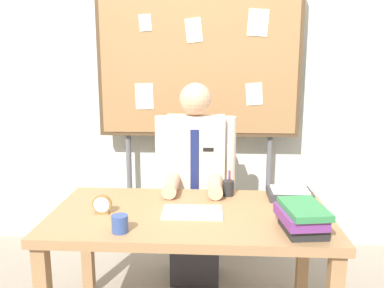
{
  "coord_description": "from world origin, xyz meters",
  "views": [
    {
      "loc": [
        0.13,
        -2.14,
        1.56
      ],
      "look_at": [
        0.0,
        0.18,
        1.08
      ],
      "focal_mm": 38.21,
      "sensor_mm": 36.0,
      "label": 1
    }
  ],
  "objects": [
    {
      "name": "bulletin_board",
      "position": [
        0.0,
        1.04,
        1.53
      ],
      "size": [
        1.57,
        0.09,
        2.14
      ],
      "color": "#4C3823",
      "rests_on": "ground_plane"
    },
    {
      "name": "desk_clock",
      "position": [
        -0.48,
        -0.05,
        0.78
      ],
      "size": [
        0.11,
        0.04,
        0.11
      ],
      "color": "olive",
      "rests_on": "desk"
    },
    {
      "name": "paper_tray",
      "position": [
        0.59,
        0.27,
        0.76
      ],
      "size": [
        0.26,
        0.2,
        0.06
      ],
      "color": "#333338",
      "rests_on": "desk"
    },
    {
      "name": "pen_holder",
      "position": [
        0.22,
        0.3,
        0.78
      ],
      "size": [
        0.07,
        0.07,
        0.16
      ],
      "color": "#262626",
      "rests_on": "desk"
    },
    {
      "name": "person",
      "position": [
        0.0,
        0.58,
        0.66
      ],
      "size": [
        0.55,
        0.56,
        1.41
      ],
      "color": "#2D2D33",
      "rests_on": "ground_plane"
    },
    {
      "name": "desk",
      "position": [
        0.0,
        0.0,
        0.64
      ],
      "size": [
        1.55,
        0.82,
        0.73
      ],
      "color": "#9E754C",
      "rests_on": "ground_plane"
    },
    {
      "name": "book_stack",
      "position": [
        0.56,
        -0.23,
        0.81
      ],
      "size": [
        0.24,
        0.33,
        0.14
      ],
      "color": "#262626",
      "rests_on": "desk"
    },
    {
      "name": "coffee_mug",
      "position": [
        -0.33,
        -0.29,
        0.78
      ],
      "size": [
        0.08,
        0.08,
        0.09
      ],
      "primitive_type": "cylinder",
      "color": "#334C8C",
      "rests_on": "desk"
    },
    {
      "name": "back_wall",
      "position": [
        0.0,
        1.25,
        1.35
      ],
      "size": [
        6.4,
        0.08,
        2.7
      ],
      "primitive_type": "cube",
      "color": "silver",
      "rests_on": "ground_plane"
    },
    {
      "name": "open_notebook",
      "position": [
        0.01,
        -0.02,
        0.74
      ],
      "size": [
        0.33,
        0.21,
        0.01
      ],
      "primitive_type": "cube",
      "rotation": [
        0.0,
        0.0,
        0.01
      ],
      "color": "white",
      "rests_on": "desk"
    }
  ]
}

